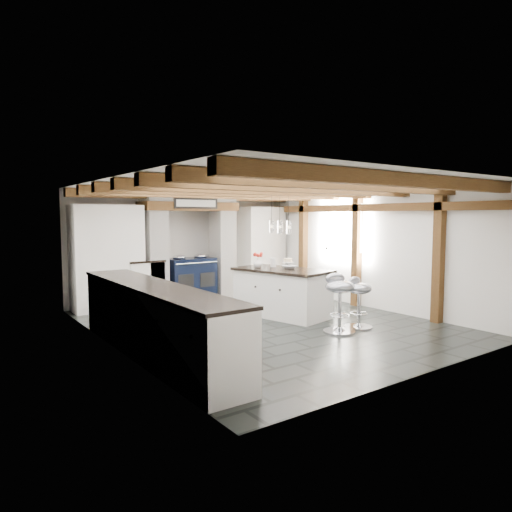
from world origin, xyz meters
TOP-DOWN VIEW (x-y plane):
  - ground at (0.00, 0.00)m, footprint 6.00×6.00m
  - room_shell at (-0.61, 1.42)m, footprint 6.00×6.03m
  - range_cooker at (0.00, 2.68)m, footprint 1.00×0.63m
  - kitchen_island at (0.62, 0.32)m, footprint 1.27×1.88m
  - bar_stool_near at (1.05, -1.09)m, footprint 0.44×0.44m
  - bar_stool_far at (0.58, -1.12)m, footprint 0.59×0.59m

SIDE VIEW (x-z plane):
  - ground at x=0.00m, z-range 0.00..0.00m
  - kitchen_island at x=0.62m, z-range -0.13..1.00m
  - range_cooker at x=0.00m, z-range -0.03..0.96m
  - bar_stool_near at x=1.05m, z-range 0.10..0.92m
  - bar_stool_far at x=0.58m, z-range 0.11..1.03m
  - room_shell at x=-0.61m, z-range -1.93..4.07m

